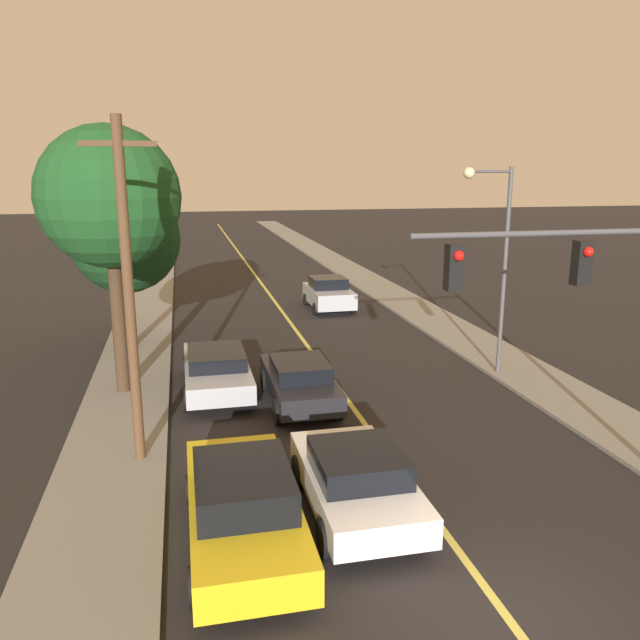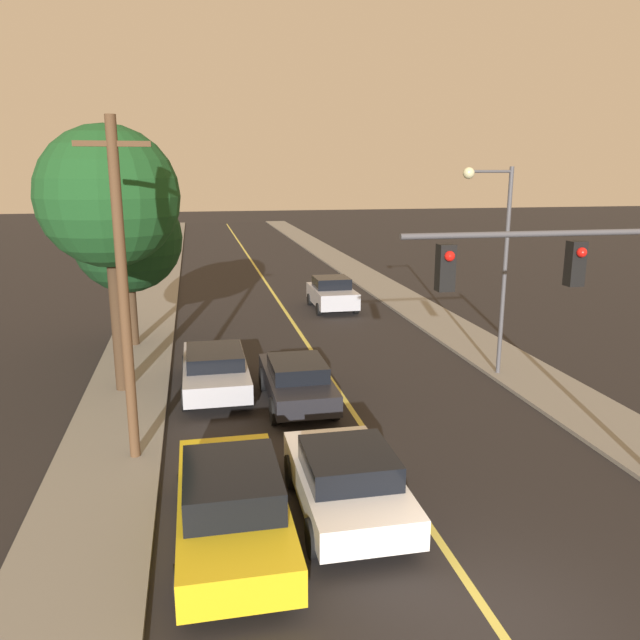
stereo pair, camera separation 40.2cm
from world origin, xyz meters
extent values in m
plane|color=black|center=(0.00, 0.00, 0.00)|extent=(200.00, 200.00, 0.00)
cube|color=black|center=(0.00, 36.00, 0.01)|extent=(10.50, 80.00, 0.01)
cube|color=#D1C14C|center=(0.00, 36.00, 0.01)|extent=(0.16, 76.00, 0.00)
cube|color=gray|center=(-6.50, 36.00, 0.06)|extent=(2.50, 80.00, 0.12)
cube|color=gray|center=(6.50, 36.00, 0.06)|extent=(2.50, 80.00, 0.12)
cube|color=white|center=(-1.47, 3.51, 0.65)|extent=(1.94, 4.17, 0.58)
cube|color=black|center=(-1.47, 3.34, 1.19)|extent=(1.70, 1.88, 0.50)
cylinder|color=black|center=(-2.39, 4.80, 0.36)|extent=(0.22, 0.72, 0.72)
cylinder|color=black|center=(-0.55, 4.80, 0.36)|extent=(0.22, 0.72, 0.72)
cylinder|color=black|center=(-2.39, 2.22, 0.36)|extent=(0.22, 0.72, 0.72)
cylinder|color=black|center=(-0.55, 2.22, 0.36)|extent=(0.22, 0.72, 0.72)
cube|color=black|center=(-1.47, 9.67, 0.67)|extent=(1.76, 4.39, 0.58)
cube|color=black|center=(-1.47, 9.49, 1.18)|extent=(1.55, 1.98, 0.44)
cylinder|color=black|center=(-2.31, 11.03, 0.38)|extent=(0.22, 0.76, 0.76)
cylinder|color=black|center=(-0.63, 11.03, 0.38)|extent=(0.22, 0.76, 0.76)
cylinder|color=black|center=(-2.31, 8.30, 0.38)|extent=(0.22, 0.76, 0.76)
cylinder|color=black|center=(-0.63, 8.30, 0.38)|extent=(0.22, 0.76, 0.76)
cube|color=gold|center=(-3.78, 3.04, 0.63)|extent=(1.95, 5.07, 0.65)
cube|color=black|center=(-3.78, 2.83, 1.25)|extent=(1.71, 2.28, 0.60)
cylinder|color=black|center=(-4.71, 4.61, 0.31)|extent=(0.22, 0.61, 0.61)
cylinder|color=black|center=(-2.85, 4.61, 0.31)|extent=(0.22, 0.61, 0.61)
cylinder|color=black|center=(-4.71, 1.46, 0.31)|extent=(0.22, 0.61, 0.61)
cylinder|color=black|center=(-2.85, 1.46, 0.31)|extent=(0.22, 0.61, 0.61)
cube|color=#A5A8B2|center=(-3.78, 11.33, 0.67)|extent=(1.93, 4.91, 0.58)
cube|color=black|center=(-3.78, 11.14, 1.17)|extent=(1.70, 2.21, 0.43)
cylinder|color=black|center=(-4.70, 12.86, 0.37)|extent=(0.22, 0.75, 0.75)
cylinder|color=black|center=(-2.86, 12.86, 0.37)|extent=(0.22, 0.75, 0.75)
cylinder|color=black|center=(-4.70, 9.81, 0.37)|extent=(0.22, 0.75, 0.75)
cylinder|color=black|center=(-2.86, 9.81, 0.37)|extent=(0.22, 0.75, 0.75)
cube|color=#A5A8B2|center=(2.36, 22.10, 0.69)|extent=(1.91, 3.80, 0.77)
cube|color=black|center=(2.36, 22.25, 1.33)|extent=(1.68, 1.71, 0.52)
cylinder|color=black|center=(3.27, 20.92, 0.30)|extent=(0.22, 0.60, 0.60)
cylinder|color=black|center=(1.46, 20.92, 0.30)|extent=(0.22, 0.60, 0.60)
cylinder|color=black|center=(3.27, 23.28, 0.30)|extent=(0.22, 0.60, 0.60)
cylinder|color=black|center=(1.46, 23.28, 0.30)|extent=(0.22, 0.60, 0.60)
cylinder|color=#47474C|center=(2.59, 3.57, 5.55)|extent=(6.12, 0.12, 0.12)
cube|color=black|center=(3.20, 3.57, 4.94)|extent=(0.32, 0.28, 0.90)
sphere|color=red|center=(3.20, 3.39, 5.19)|extent=(0.20, 0.20, 0.20)
cube|color=black|center=(0.45, 3.57, 4.94)|extent=(0.32, 0.28, 0.90)
sphere|color=red|center=(0.45, 3.39, 5.19)|extent=(0.20, 0.20, 0.20)
cylinder|color=#47474C|center=(5.60, 10.90, 3.50)|extent=(0.14, 0.14, 6.75)
cylinder|color=#47474C|center=(4.88, 10.90, 6.72)|extent=(1.44, 0.09, 0.09)
sphere|color=beige|center=(4.16, 10.90, 6.67)|extent=(0.36, 0.36, 0.36)
cylinder|color=#513823|center=(-5.85, 6.79, 4.01)|extent=(0.24, 0.24, 7.79)
cube|color=#513823|center=(-5.85, 6.79, 7.31)|extent=(1.60, 0.12, 0.12)
cylinder|color=#3D2B1C|center=(-6.70, 16.96, 1.48)|extent=(0.34, 0.34, 2.71)
sphere|color=#143819|center=(-6.70, 16.96, 4.26)|extent=(4.07, 4.07, 4.07)
cylinder|color=#3D2B1C|center=(-6.62, 11.72, 2.35)|extent=(0.41, 0.41, 4.45)
sphere|color=#19471E|center=(-6.62, 11.72, 6.01)|extent=(4.11, 4.11, 4.11)
camera|label=1|loc=(-4.64, -7.44, 6.76)|focal=35.00mm
camera|label=2|loc=(-4.24, -7.53, 6.76)|focal=35.00mm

